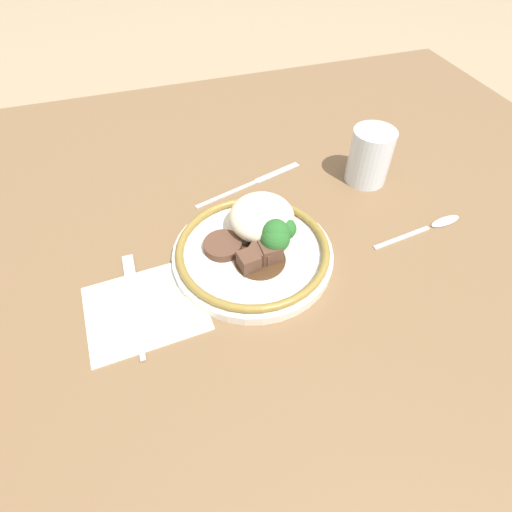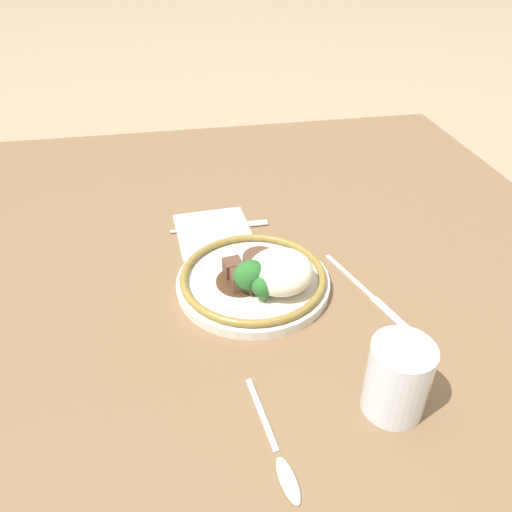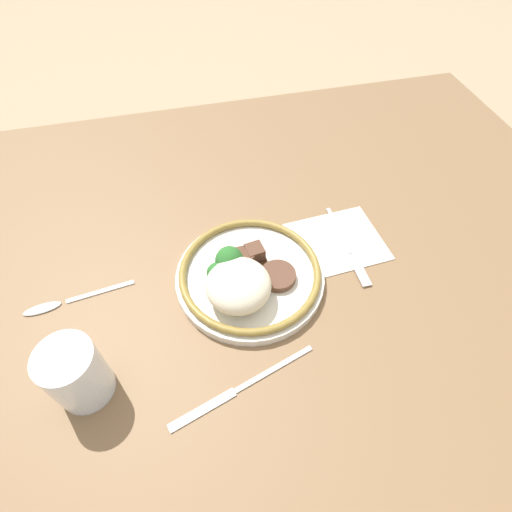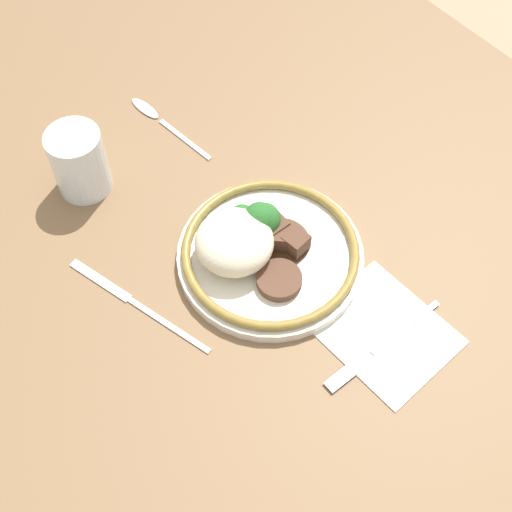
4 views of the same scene
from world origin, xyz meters
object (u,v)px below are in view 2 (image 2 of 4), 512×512
(fork, at_px, (229,226))
(plate, at_px, (258,277))
(knife, at_px, (371,296))
(juice_glass, at_px, (397,380))
(spoon, at_px, (281,462))

(fork, bearing_deg, plate, -84.60)
(plate, xyz_separation_m, knife, (0.05, 0.17, -0.02))
(juice_glass, distance_m, spoon, 0.16)
(knife, bearing_deg, plate, -122.63)
(fork, relative_size, spoon, 1.06)
(plate, bearing_deg, fork, -174.26)
(juice_glass, height_order, knife, juice_glass)
(juice_glass, relative_size, knife, 0.46)
(knife, bearing_deg, spoon, -55.50)
(juice_glass, height_order, spoon, juice_glass)
(plate, xyz_separation_m, spoon, (0.30, -0.03, -0.02))
(juice_glass, xyz_separation_m, fork, (-0.44, -0.14, -0.04))
(plate, height_order, fork, plate)
(knife, relative_size, spoon, 1.26)
(spoon, bearing_deg, plate, 166.80)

